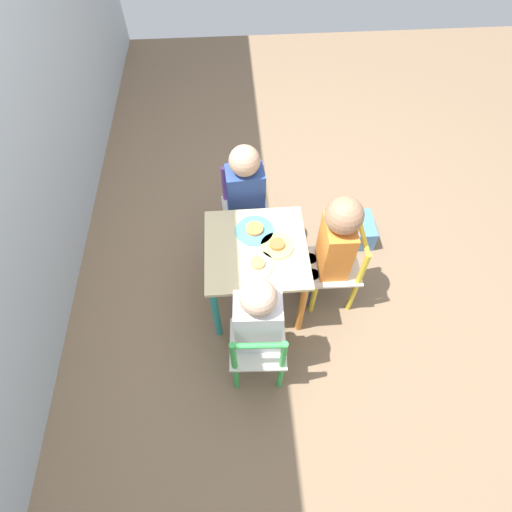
# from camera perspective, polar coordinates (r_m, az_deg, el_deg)

# --- Properties ---
(ground_plane) EXTENTS (6.00, 6.00, 0.00)m
(ground_plane) POSITION_cam_1_polar(r_m,az_deg,el_deg) (2.33, 0.00, -5.67)
(ground_plane) COLOR #7F664C
(kids_table) EXTENTS (0.50, 0.50, 0.47)m
(kids_table) POSITION_cam_1_polar(r_m,az_deg,el_deg) (2.00, 0.00, -0.25)
(kids_table) COLOR beige
(kids_table) RESTS_ON ground_plane
(chair_yellow) EXTENTS (0.27, 0.27, 0.53)m
(chair_yellow) POSITION_cam_1_polar(r_m,az_deg,el_deg) (2.16, 11.59, -1.67)
(chair_yellow) COLOR silver
(chair_yellow) RESTS_ON ground_plane
(chair_green) EXTENTS (0.27, 0.27, 0.53)m
(chair_green) POSITION_cam_1_polar(r_m,az_deg,el_deg) (1.91, 0.27, -13.27)
(chair_green) COLOR silver
(chair_green) RESTS_ON ground_plane
(chair_purple) EXTENTS (0.28, 0.28, 0.53)m
(chair_purple) POSITION_cam_1_polar(r_m,az_deg,el_deg) (2.37, -1.56, 6.60)
(chair_purple) COLOR silver
(chair_purple) RESTS_ON ground_plane
(child_front) EXTENTS (0.20, 0.22, 0.78)m
(child_front) POSITION_cam_1_polar(r_m,az_deg,el_deg) (1.98, 10.94, 1.65)
(child_front) COLOR #4C608E
(child_front) RESTS_ON ground_plane
(child_left) EXTENTS (0.21, 0.21, 0.77)m
(child_left) POSITION_cam_1_polar(r_m,az_deg,el_deg) (1.76, 0.25, -9.14)
(child_left) COLOR #4C608E
(child_left) RESTS_ON ground_plane
(child_right) EXTENTS (0.22, 0.21, 0.76)m
(child_right) POSITION_cam_1_polar(r_m,az_deg,el_deg) (2.18, -1.46, 8.74)
(child_right) COLOR #4C608E
(child_right) RESTS_ON ground_plane
(plate_front) EXTENTS (0.16, 0.16, 0.03)m
(plate_front) POSITION_cam_1_polar(r_m,az_deg,el_deg) (1.93, 3.02, 1.53)
(plate_front) COLOR #EADB66
(plate_front) RESTS_ON kids_table
(plate_left) EXTENTS (0.15, 0.15, 0.03)m
(plate_left) POSITION_cam_1_polar(r_m,az_deg,el_deg) (1.87, 0.22, -1.16)
(plate_left) COLOR white
(plate_left) RESTS_ON kids_table
(plate_right) EXTENTS (0.19, 0.19, 0.03)m
(plate_right) POSITION_cam_1_polar(r_m,az_deg,el_deg) (1.99, -0.20, 3.73)
(plate_right) COLOR #4C9EE0
(plate_right) RESTS_ON kids_table
(storage_bin) EXTENTS (0.22, 0.18, 0.15)m
(storage_bin) POSITION_cam_1_polar(r_m,az_deg,el_deg) (2.59, 14.28, 3.60)
(storage_bin) COLOR #4C7FB7
(storage_bin) RESTS_ON ground_plane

